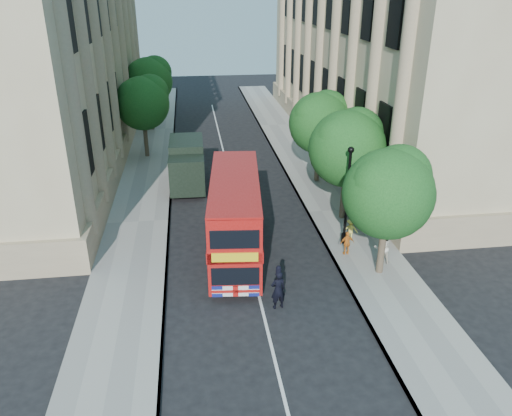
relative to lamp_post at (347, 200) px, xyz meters
name	(u,v)px	position (x,y,z in m)	size (l,w,h in m)	color
ground	(266,323)	(-5.00, -6.00, -2.51)	(120.00, 120.00, 0.00)	black
pavement_right	(336,211)	(0.75, 4.00, -2.45)	(3.50, 80.00, 0.12)	gray
pavement_left	(138,222)	(-10.75, 4.00, -2.45)	(3.50, 80.00, 0.12)	gray
building_right	(393,31)	(8.80, 18.00, 6.49)	(12.00, 38.00, 18.00)	tan
building_left	(29,35)	(-18.80, 18.00, 6.49)	(12.00, 38.00, 18.00)	tan
tree_right_near	(389,189)	(0.84, -2.97, 1.74)	(4.00, 4.00, 6.08)	#473828
tree_right_mid	(348,144)	(0.84, 3.03, 1.93)	(4.20, 4.20, 6.37)	#473828
tree_right_far	(320,120)	(0.84, 9.03, 1.80)	(4.00, 4.00, 6.15)	#473828
tree_left_far	(143,100)	(-10.96, 16.03, 1.93)	(4.00, 4.00, 6.30)	#473828
tree_left_back	(149,79)	(-10.96, 24.03, 2.20)	(4.20, 4.20, 6.65)	#473828
lamp_post	(347,200)	(0.00, 0.00, 0.00)	(0.32, 0.32, 5.16)	black
double_decker_bus	(235,215)	(-5.64, -0.31, -0.32)	(3.08, 8.74, 3.95)	#A20E0B
box_van	(187,166)	(-7.89, 9.20, -1.02)	(2.26, 5.36, 3.05)	black
police_constable	(278,290)	(-4.34, -5.00, -1.64)	(0.64, 0.42, 1.75)	black
woman_pedestrian	(382,247)	(1.14, -2.25, -1.52)	(0.84, 0.66, 1.73)	silver
child_a	(347,243)	(-0.23, -1.21, -1.77)	(0.72, 0.30, 1.23)	orange
child_b	(351,229)	(0.44, 0.33, -1.81)	(0.75, 0.43, 1.17)	#F6E654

